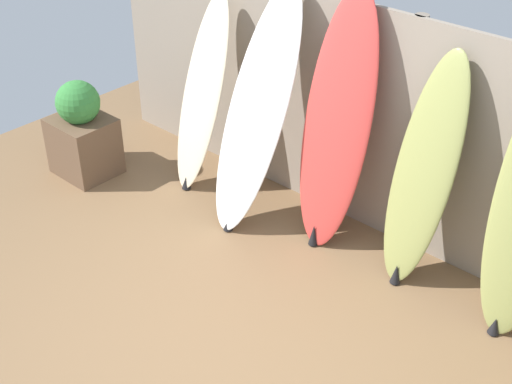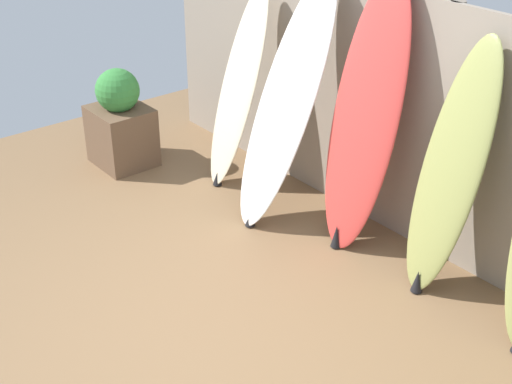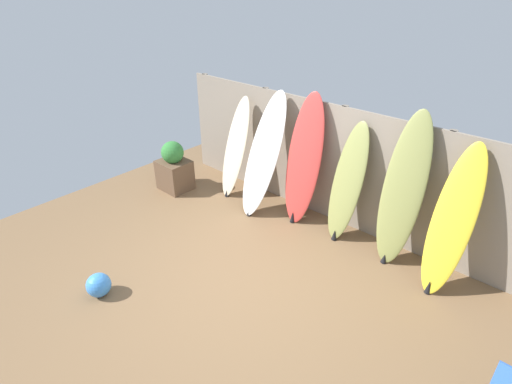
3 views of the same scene
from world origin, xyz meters
name	(u,v)px [view 1 (image 1 of 3)]	position (x,y,z in m)	size (l,w,h in m)	color
ground	(215,375)	(0.00, 0.00, 0.00)	(7.68, 7.68, 0.00)	brown
fence_back	(404,135)	(0.00, 2.01, 0.90)	(6.08, 0.11, 1.80)	gray
surfboard_cream_0	(202,96)	(-1.72, 1.60, 0.82)	(0.48, 0.59, 1.66)	beige
surfboard_white_1	(257,112)	(-1.01, 1.51, 0.94)	(0.60, 0.84, 1.89)	white
surfboard_red_2	(337,125)	(-0.38, 1.69, 0.97)	(0.59, 0.56, 1.96)	#D13D38
surfboard_olive_3	(424,174)	(0.35, 1.71, 0.84)	(0.51, 0.52, 1.71)	olive
planter_box	(82,133)	(-2.61, 0.97, 0.40)	(0.53, 0.47, 0.89)	brown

